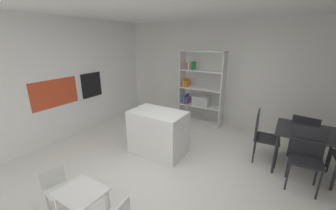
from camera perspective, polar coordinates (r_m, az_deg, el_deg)
The scene contains 14 objects.
ground_plane at distance 3.79m, azimuth 0.08°, elevation -18.40°, with size 9.53×9.53×0.00m, color silver.
ceiling_slab at distance 3.09m, azimuth 0.10°, elevation 27.06°, with size 6.93×5.73×0.06m.
back_partition at distance 5.73m, azimuth 15.16°, elevation 8.38°, with size 6.93×0.06×2.70m, color silver.
tall_cabinet_run_left at distance 5.43m, azimuth -29.22°, elevation 6.22°, with size 0.62×5.16×2.70m, color white.
cabinet_niche_splashback at distance 5.12m, azimuth -28.79°, elevation 2.86°, with size 0.01×1.05×0.60m.
built_in_oven at distance 5.62m, azimuth -20.41°, elevation 5.24°, with size 0.06×0.56×0.61m.
kitchen_island at distance 4.19m, azimuth -2.79°, elevation -7.54°, with size 1.08×0.67×0.88m, color white.
open_bookshelf at distance 5.59m, azimuth 8.69°, elevation 3.89°, with size 1.18×0.35×1.95m.
child_table at distance 2.90m, azimuth -22.72°, elevation -22.66°, with size 0.53×0.44×0.52m.
child_chair_left at distance 3.34m, azimuth -28.36°, elevation -19.33°, with size 0.35×0.35×0.60m.
dining_table at distance 4.24m, azimuth 34.07°, elevation -7.02°, with size 0.95×0.83×0.76m.
dining_chair_far at distance 4.70m, azimuth 33.49°, elevation -6.47°, with size 0.49×0.48×0.89m.
dining_chair_near at distance 3.88m, azimuth 33.94°, elevation -10.76°, with size 0.47×0.42×0.97m.
dining_chair_island_side at distance 4.27m, azimuth 24.52°, elevation -6.85°, with size 0.47×0.49×0.96m.
Camera 1 is at (1.59, -2.60, 2.24)m, focal length 22.04 mm.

